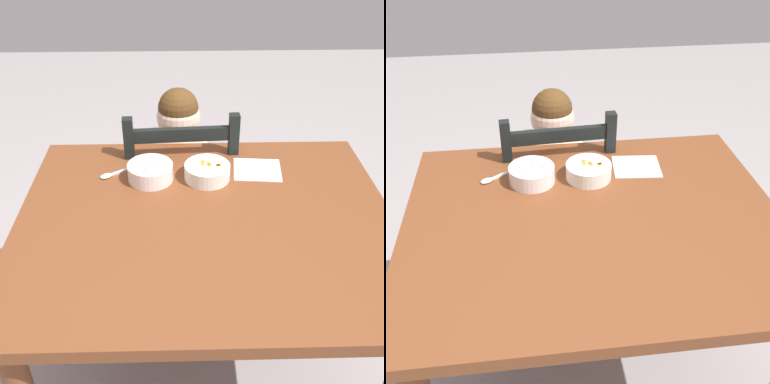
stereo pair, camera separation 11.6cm
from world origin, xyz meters
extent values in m
plane|color=gray|center=(0.00, 0.00, 0.00)|extent=(8.00, 8.00, 0.00)
cube|color=brown|center=(0.00, 0.00, 0.75)|extent=(1.15, 0.94, 0.04)
cylinder|color=brown|center=(-0.50, 0.39, 0.36)|extent=(0.07, 0.07, 0.73)
cylinder|color=brown|center=(0.50, 0.39, 0.36)|extent=(0.07, 0.07, 0.73)
cube|color=black|center=(-0.08, 0.57, 0.44)|extent=(0.44, 0.44, 0.02)
cube|color=black|center=(0.10, 0.77, 0.21)|extent=(0.04, 0.04, 0.43)
cube|color=black|center=(-0.28, 0.75, 0.21)|extent=(0.04, 0.04, 0.43)
cube|color=black|center=(0.12, 0.39, 0.21)|extent=(0.04, 0.04, 0.43)
cube|color=black|center=(-0.26, 0.37, 0.21)|extent=(0.04, 0.04, 0.43)
cube|color=black|center=(0.12, 0.39, 0.69)|extent=(0.04, 0.04, 0.48)
cube|color=black|center=(-0.26, 0.37, 0.69)|extent=(0.04, 0.04, 0.48)
cube|color=black|center=(-0.07, 0.38, 0.85)|extent=(0.36, 0.05, 0.05)
cube|color=black|center=(-0.07, 0.38, 0.71)|extent=(0.36, 0.05, 0.05)
cube|color=beige|center=(-0.08, 0.54, 0.61)|extent=(0.22, 0.14, 0.32)
sphere|color=beige|center=(-0.08, 0.54, 0.85)|extent=(0.17, 0.17, 0.17)
sphere|color=#523518|center=(-0.08, 0.54, 0.88)|extent=(0.16, 0.16, 0.16)
cylinder|color=#3F4C72|center=(-0.14, 0.42, 0.22)|extent=(0.07, 0.07, 0.45)
cylinder|color=#3F4C72|center=(-0.03, 0.42, 0.22)|extent=(0.07, 0.07, 0.45)
cylinder|color=beige|center=(-0.21, 0.44, 0.69)|extent=(0.06, 0.24, 0.13)
cylinder|color=beige|center=(0.05, 0.44, 0.69)|extent=(0.06, 0.24, 0.13)
cylinder|color=white|center=(-0.18, 0.22, 0.80)|extent=(0.15, 0.15, 0.06)
cylinder|color=white|center=(-0.18, 0.22, 0.77)|extent=(0.07, 0.07, 0.01)
cylinder|color=#53A23C|center=(-0.18, 0.22, 0.81)|extent=(0.13, 0.13, 0.03)
sphere|color=green|center=(-0.22, 0.22, 0.82)|extent=(0.01, 0.01, 0.01)
sphere|color=#499C45|center=(-0.17, 0.24, 0.82)|extent=(0.01, 0.01, 0.01)
sphere|color=green|center=(-0.14, 0.21, 0.82)|extent=(0.01, 0.01, 0.01)
sphere|color=#4FA345|center=(-0.19, 0.19, 0.82)|extent=(0.01, 0.01, 0.01)
cylinder|color=white|center=(0.01, 0.22, 0.80)|extent=(0.15, 0.15, 0.05)
cylinder|color=white|center=(0.01, 0.22, 0.77)|extent=(0.07, 0.07, 0.01)
cylinder|color=orange|center=(0.01, 0.22, 0.80)|extent=(0.13, 0.13, 0.03)
cube|color=orange|center=(0.05, 0.21, 0.82)|extent=(0.02, 0.02, 0.01)
cube|color=orange|center=(0.00, 0.22, 0.82)|extent=(0.02, 0.02, 0.01)
cube|color=orange|center=(0.00, 0.24, 0.82)|extent=(0.02, 0.02, 0.01)
cube|color=orange|center=(0.02, 0.23, 0.82)|extent=(0.02, 0.02, 0.01)
cube|color=orange|center=(0.05, 0.22, 0.82)|extent=(0.02, 0.02, 0.01)
cube|color=orange|center=(0.02, 0.22, 0.82)|extent=(0.02, 0.02, 0.01)
cube|color=silver|center=(-0.27, 0.27, 0.77)|extent=(0.09, 0.06, 0.00)
ellipsoid|color=silver|center=(-0.33, 0.24, 0.77)|extent=(0.05, 0.05, 0.01)
cube|color=white|center=(0.19, 0.27, 0.77)|extent=(0.18, 0.16, 0.00)
camera|label=1|loc=(-0.07, -1.11, 1.63)|focal=43.46mm
camera|label=2|loc=(-0.19, -1.10, 1.63)|focal=43.46mm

